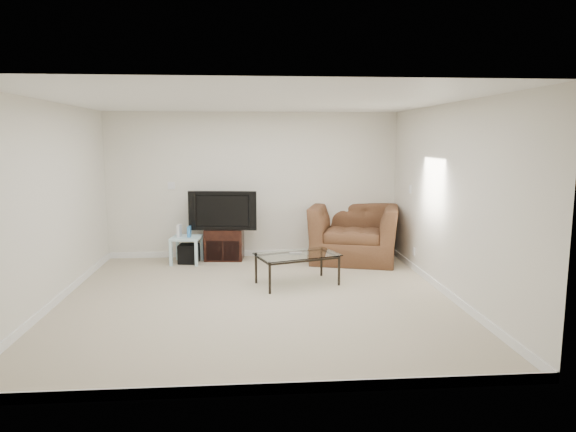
{
  "coord_description": "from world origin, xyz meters",
  "views": [
    {
      "loc": [
        -0.1,
        -6.37,
        2.04
      ],
      "look_at": [
        0.5,
        1.2,
        0.9
      ],
      "focal_mm": 32.0,
      "sensor_mm": 36.0,
      "label": 1
    }
  ],
  "objects": [
    {
      "name": "wall_left",
      "position": [
        -2.5,
        0.0,
        1.25
      ],
      "size": [
        0.02,
        5.0,
        2.5
      ],
      "primitive_type": "cube",
      "color": "silver",
      "rests_on": "ground"
    },
    {
      "name": "side_table",
      "position": [
        -1.12,
        2.05,
        0.22
      ],
      "size": [
        0.52,
        0.52,
        0.45
      ],
      "primitive_type": null,
      "rotation": [
        0.0,
        0.0,
        -0.13
      ],
      "color": "#A7B9C9",
      "rests_on": "floor"
    },
    {
      "name": "recliner",
      "position": [
        1.69,
        2.05,
        0.63
      ],
      "size": [
        1.64,
        1.29,
        1.25
      ],
      "primitive_type": "imported",
      "rotation": [
        0.0,
        0.0,
        -0.28
      ],
      "color": "#50341C",
      "rests_on": "floor"
    },
    {
      "name": "plate_back",
      "position": [
        -1.4,
        2.49,
        1.25
      ],
      "size": [
        0.12,
        0.02,
        0.12
      ],
      "primitive_type": "cube",
      "color": "white",
      "rests_on": "wall_back"
    },
    {
      "name": "game_console",
      "position": [
        -1.23,
        2.05,
        0.55
      ],
      "size": [
        0.07,
        0.15,
        0.2
      ],
      "primitive_type": "cube",
      "rotation": [
        0.0,
        0.0,
        -0.16
      ],
      "color": "white",
      "rests_on": "side_table"
    },
    {
      "name": "ceiling",
      "position": [
        0.0,
        0.0,
        2.5
      ],
      "size": [
        5.0,
        5.0,
        0.0
      ],
      "primitive_type": "plane",
      "color": "white",
      "rests_on": "ground"
    },
    {
      "name": "coffee_table",
      "position": [
        0.59,
        0.65,
        0.22
      ],
      "size": [
        1.26,
        0.95,
        0.44
      ],
      "primitive_type": null,
      "rotation": [
        0.0,
        0.0,
        0.32
      ],
      "color": "black",
      "rests_on": "floor"
    },
    {
      "name": "plate_right_switch",
      "position": [
        2.49,
        1.6,
        1.25
      ],
      "size": [
        0.02,
        0.09,
        0.13
      ],
      "primitive_type": "cube",
      "color": "white",
      "rests_on": "wall_right"
    },
    {
      "name": "floor",
      "position": [
        0.0,
        0.0,
        0.0
      ],
      "size": [
        5.0,
        5.0,
        0.0
      ],
      "primitive_type": "plane",
      "color": "tan",
      "rests_on": "ground"
    },
    {
      "name": "remote",
      "position": [
        0.57,
        0.68,
        0.45
      ],
      "size": [
        0.18,
        0.06,
        0.02
      ],
      "primitive_type": "cube",
      "rotation": [
        0.0,
        0.0,
        0.05
      ],
      "color": "#B2B2B7",
      "rests_on": "coffee_table"
    },
    {
      "name": "subwoofer",
      "position": [
        -1.09,
        2.06,
        0.16
      ],
      "size": [
        0.34,
        0.34,
        0.31
      ],
      "primitive_type": "cube",
      "rotation": [
        0.0,
        0.0,
        -0.12
      ],
      "color": "black",
      "rests_on": "floor"
    },
    {
      "name": "wall_right",
      "position": [
        2.5,
        0.0,
        1.25
      ],
      "size": [
        0.02,
        5.0,
        2.5
      ],
      "primitive_type": "cube",
      "color": "silver",
      "rests_on": "ground"
    },
    {
      "name": "tv_stand",
      "position": [
        -0.51,
        2.28,
        0.27
      ],
      "size": [
        0.67,
        0.5,
        0.53
      ],
      "primitive_type": null,
      "rotation": [
        0.0,
        0.0,
        -0.09
      ],
      "color": "black",
      "rests_on": "floor"
    },
    {
      "name": "wall_back",
      "position": [
        0.0,
        2.5,
        1.25
      ],
      "size": [
        5.0,
        0.02,
        2.5
      ],
      "primitive_type": "cube",
      "color": "silver",
      "rests_on": "ground"
    },
    {
      "name": "plate_right_outlet",
      "position": [
        2.49,
        1.3,
        0.3
      ],
      "size": [
        0.02,
        0.08,
        0.12
      ],
      "primitive_type": "cube",
      "color": "white",
      "rests_on": "wall_right"
    },
    {
      "name": "television",
      "position": [
        -0.51,
        2.25,
        0.86
      ],
      "size": [
        1.08,
        0.32,
        0.66
      ],
      "primitive_type": "imported",
      "rotation": [
        0.0,
        0.0,
        -0.11
      ],
      "color": "black",
      "rests_on": "tv_stand"
    },
    {
      "name": "game_case",
      "position": [
        -1.07,
        2.02,
        0.53
      ],
      "size": [
        0.05,
        0.13,
        0.18
      ],
      "primitive_type": "cube",
      "rotation": [
        0.0,
        0.0,
        -0.06
      ],
      "color": "#337FCC",
      "rests_on": "side_table"
    },
    {
      "name": "dvd_player",
      "position": [
        -0.51,
        2.24,
        0.44
      ],
      "size": [
        0.39,
        0.29,
        0.05
      ],
      "primitive_type": "cube",
      "rotation": [
        0.0,
        0.0,
        -0.09
      ],
      "color": "black",
      "rests_on": "tv_stand"
    }
  ]
}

